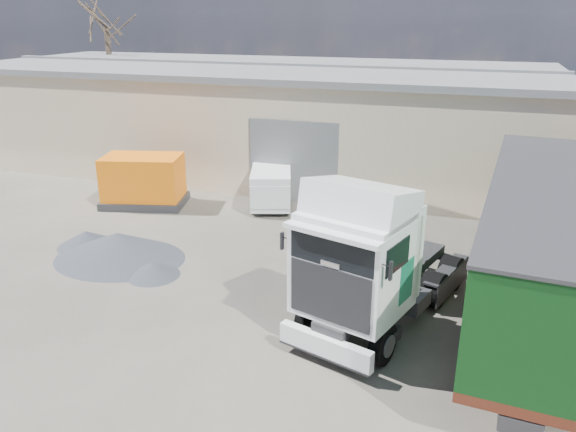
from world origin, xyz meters
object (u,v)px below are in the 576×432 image
(bare_tree, at_px, (105,12))
(box_trailer, at_px, (535,237))
(tractor_unit, at_px, (369,266))
(panel_van, at_px, (271,185))
(orange_skip, at_px, (144,184))

(bare_tree, distance_m, box_trailer, 31.16)
(tractor_unit, bearing_deg, panel_van, 140.80)
(orange_skip, bearing_deg, box_trailer, -33.09)
(bare_tree, bearing_deg, tractor_unit, -42.78)
(bare_tree, xyz_separation_m, panel_van, (15.20, -10.64, -7.07))
(box_trailer, height_order, orange_skip, box_trailer)
(bare_tree, xyz_separation_m, tractor_unit, (21.13, -19.55, -6.11))
(tractor_unit, distance_m, box_trailer, 4.49)
(bare_tree, relative_size, panel_van, 2.21)
(bare_tree, xyz_separation_m, box_trailer, (25.13, -17.57, -5.55))
(tractor_unit, distance_m, orange_skip, 13.22)
(panel_van, bearing_deg, box_trailer, -53.42)
(box_trailer, bearing_deg, orange_skip, 165.92)
(tractor_unit, xyz_separation_m, orange_skip, (-11.13, 7.07, -0.87))
(orange_skip, bearing_deg, bare_tree, 114.18)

